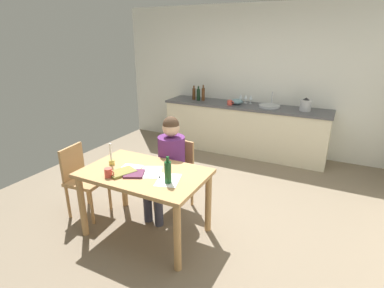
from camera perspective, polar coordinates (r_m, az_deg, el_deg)
The scene contains 25 objects.
ground_plane at distance 3.89m, azimuth -1.04°, elevation -12.47°, with size 5.20×5.20×0.04m, color #7A6B56.
wall_back at distance 5.76m, azimuth 11.35°, elevation 11.91°, with size 5.20×0.12×2.60m, color silver.
kitchen_counter at distance 5.60m, azimuth 9.74°, elevation 2.88°, with size 2.95×0.64×0.90m.
dining_table at distance 3.19m, azimuth -9.00°, elevation -7.02°, with size 1.28×0.80×0.74m.
chair_at_table at distance 3.74m, azimuth -3.09°, elevation -5.23°, with size 0.44×0.44×0.85m.
person_seated at distance 3.55m, azimuth -4.52°, elevation -3.09°, with size 0.36×0.61×1.19m.
chair_side_empty at distance 3.81m, azimuth -20.08°, elevation -6.01°, with size 0.44×0.44×0.85m.
coffee_mug at distance 3.08m, azimuth -15.57°, elevation -5.28°, with size 0.11×0.08×0.09m.
candlestick at distance 3.36m, azimuth -15.07°, elevation -2.75°, with size 0.06×0.06×0.24m.
book_magazine at distance 3.14m, azimuth -13.15°, elevation -5.27°, with size 0.18×0.26×0.02m, color olive.
book_cookery at distance 3.09m, azimuth -10.93°, elevation -5.58°, with size 0.19×0.19×0.02m, color #5A2843.
paper_letter at distance 3.12m, azimuth -7.76°, elevation -5.29°, with size 0.21×0.30×0.00m, color white.
paper_bill at distance 2.94m, azimuth -4.55°, elevation -6.83°, with size 0.21×0.30×0.00m, color white.
paper_envelope at distance 3.21m, azimuth -11.99°, elevation -4.82°, with size 0.21×0.30×0.00m, color white.
wine_bottle_on_table at distance 2.84m, azimuth -4.60°, elevation -5.31°, with size 0.07×0.07×0.27m.
sink_unit at distance 5.38m, azimuth 14.51°, elevation 7.04°, with size 0.36×0.36×0.24m.
bottle_oil at distance 5.84m, azimuth 0.36°, elevation 9.54°, with size 0.06×0.06×0.27m.
bottle_vinegar at distance 5.76m, azimuth 1.22°, elevation 9.42°, with size 0.07×0.07×0.27m.
bottle_wine_red at distance 5.75m, azimuth 2.14°, elevation 9.48°, with size 0.06×0.06×0.30m.
mixing_bowl at distance 5.50m, azimuth 8.52°, elevation 8.00°, with size 0.21×0.21×0.10m, color #668C99.
stovetop_kettle at distance 5.27m, azimuth 20.77°, elevation 6.97°, with size 0.18×0.18×0.22m.
wine_glass_near_sink at distance 5.59m, azimuth 11.12°, elevation 8.66°, with size 0.07×0.07×0.15m.
wine_glass_by_kettle at distance 5.62m, azimuth 10.19°, elevation 8.77°, with size 0.07×0.07×0.15m.
wine_glass_back_left at distance 5.65m, azimuth 9.25°, elevation 8.88°, with size 0.07×0.07×0.15m.
teacup_on_counter at distance 5.41m, azimuth 7.19°, elevation 7.82°, with size 0.12×0.08×0.09m.
Camera 1 is at (1.55, -2.90, 2.06)m, focal length 28.06 mm.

